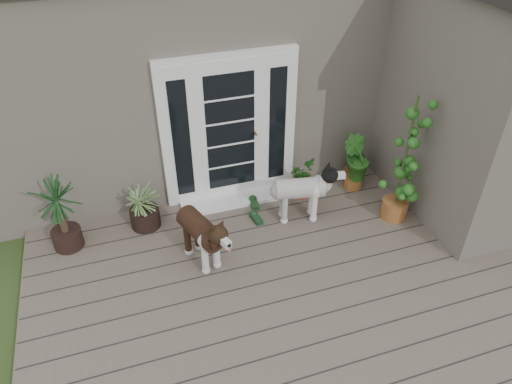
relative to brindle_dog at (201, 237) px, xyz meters
name	(u,v)px	position (x,y,z in m)	size (l,w,h in m)	color
deck	(300,299)	(0.94, -0.94, -0.44)	(6.20, 4.60, 0.12)	#6B5B4C
house_main	(207,52)	(0.94, 3.31, 1.05)	(7.40, 4.00, 3.10)	#665E54
house_wing	(479,108)	(3.84, 0.16, 1.05)	(1.60, 2.40, 3.10)	#665E54
door_unit	(230,129)	(0.74, 1.26, 0.70)	(1.90, 0.14, 2.15)	white
door_step	(236,199)	(0.74, 1.06, -0.35)	(1.60, 0.40, 0.05)	white
brindle_dog	(201,237)	(0.00, 0.00, 0.00)	(0.39, 0.91, 0.76)	#392115
white_dog	(299,196)	(1.46, 0.40, -0.01)	(0.38, 0.89, 0.74)	white
spider_plant	(143,205)	(-0.58, 0.91, -0.02)	(0.66, 0.66, 0.71)	#7A9259
yucca	(61,215)	(-1.59, 0.81, 0.14)	(0.71, 0.71, 1.03)	black
herb_a	(301,182)	(1.69, 0.88, -0.13)	(0.39, 0.39, 0.49)	#255919
herb_b	(355,169)	(2.53, 0.83, -0.06)	(0.42, 0.42, 0.63)	#205819
herb_c	(355,162)	(2.67, 1.06, -0.10)	(0.36, 0.36, 0.56)	#22661D
sapling	(405,159)	(2.74, 0.02, 0.57)	(0.56, 0.56, 1.90)	#1A5B1E
clog_left	(256,218)	(0.88, 0.53, -0.33)	(0.13, 0.29, 0.09)	#153419
clog_right	(254,203)	(0.96, 0.86, -0.33)	(0.14, 0.30, 0.09)	#163716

